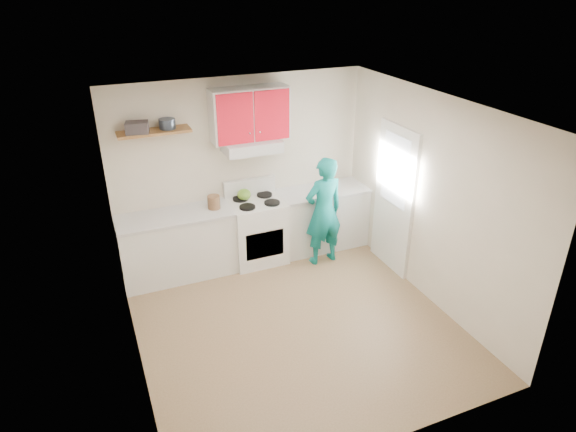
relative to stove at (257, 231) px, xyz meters
name	(u,v)px	position (x,y,z in m)	size (l,w,h in m)	color
floor	(294,322)	(-0.10, -1.57, -0.46)	(3.80, 3.80, 0.00)	brown
ceiling	(296,109)	(-0.10, -1.57, 2.14)	(3.60, 3.80, 0.04)	white
back_wall	(241,169)	(-0.10, 0.32, 0.84)	(3.60, 0.04, 2.60)	beige
front_wall	(392,329)	(-0.10, -3.47, 0.84)	(3.60, 0.04, 2.60)	beige
left_wall	(125,259)	(-1.90, -1.57, 0.84)	(0.04, 3.80, 2.60)	beige
right_wall	(430,200)	(1.70, -1.57, 0.84)	(0.04, 3.80, 2.60)	beige
door	(394,199)	(1.68, -0.88, 0.56)	(0.05, 0.85, 2.05)	white
door_glass	(395,170)	(1.65, -0.88, 0.99)	(0.01, 0.55, 0.95)	white
counter_left	(177,246)	(-1.14, 0.02, -0.01)	(1.52, 0.60, 0.90)	silver
counter_right	(321,218)	(1.04, 0.02, -0.01)	(1.32, 0.60, 0.90)	silver
stove	(257,231)	(0.00, 0.00, 0.00)	(0.76, 0.65, 0.92)	white
range_hood	(252,146)	(0.00, 0.10, 1.24)	(0.76, 0.44, 0.15)	silver
upper_cabinets	(250,114)	(0.00, 0.16, 1.66)	(1.02, 0.33, 0.70)	red
shelf	(154,132)	(-1.25, 0.18, 1.56)	(0.90, 0.30, 0.04)	brown
books	(137,127)	(-1.45, 0.14, 1.65)	(0.27, 0.19, 0.14)	#3D363A
tin	(167,124)	(-1.08, 0.19, 1.64)	(0.21, 0.21, 0.13)	#333D4C
kettle	(244,194)	(-0.13, 0.12, 0.54)	(0.19, 0.19, 0.16)	#588726
crock	(214,203)	(-0.60, 0.02, 0.54)	(0.17, 0.17, 0.20)	brown
cutting_board	(318,194)	(0.93, -0.06, 0.45)	(0.29, 0.21, 0.02)	olive
silicone_mat	(345,190)	(1.37, -0.07, 0.44)	(0.29, 0.24, 0.01)	red
person	(324,211)	(0.85, -0.41, 0.33)	(0.58, 0.38, 1.59)	#0D7572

